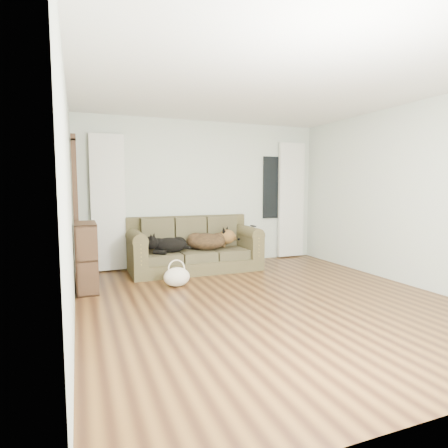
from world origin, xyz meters
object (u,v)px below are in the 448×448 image
object	(u,v)px
sofa	(195,244)
tote_bag	(177,275)
dog_shepherd	(208,241)
dog_black_lab	(168,244)
bookshelf	(86,254)

from	to	relation	value
sofa	tote_bag	bearing A→B (deg)	-121.24
dog_shepherd	tote_bag	world-z (taller)	dog_shepherd
sofa	dog_shepherd	xyz separation A→B (m)	(0.24, -0.02, 0.04)
sofa	dog_shepherd	distance (m)	0.24
dog_black_lab	dog_shepherd	world-z (taller)	dog_shepherd
dog_shepherd	bookshelf	bearing A→B (deg)	44.90
sofa	dog_shepherd	size ratio (longest dim) A/B	3.09
dog_shepherd	bookshelf	size ratio (longest dim) A/B	0.75
dog_black_lab	tote_bag	bearing A→B (deg)	-82.38
sofa	dog_shepherd	world-z (taller)	sofa
sofa	dog_black_lab	size ratio (longest dim) A/B	3.73
tote_bag	bookshelf	world-z (taller)	bookshelf
bookshelf	sofa	bearing A→B (deg)	23.20
sofa	bookshelf	size ratio (longest dim) A/B	2.33
dog_shepherd	bookshelf	world-z (taller)	bookshelf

